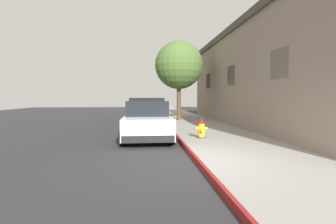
% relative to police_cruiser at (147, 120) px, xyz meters
% --- Properties ---
extents(ground_plane, '(31.38, 60.00, 0.20)m').
position_rel_police_cruiser_xyz_m(ground_plane, '(-3.02, 5.30, -0.84)').
color(ground_plane, '#2B2B2D').
extents(sidewalk_pavement, '(3.44, 60.00, 0.15)m').
position_rel_police_cruiser_xyz_m(sidewalk_pavement, '(2.98, 5.30, -0.67)').
color(sidewalk_pavement, gray).
rests_on(sidewalk_pavement, ground).
extents(curb_painted_edge, '(0.08, 60.00, 0.15)m').
position_rel_police_cruiser_xyz_m(curb_painted_edge, '(1.22, 5.30, -0.67)').
color(curb_painted_edge, maroon).
rests_on(curb_painted_edge, ground).
extents(storefront_building, '(6.48, 18.73, 5.66)m').
position_rel_police_cruiser_xyz_m(storefront_building, '(7.82, 3.24, 2.09)').
color(storefront_building, gray).
rests_on(storefront_building, ground).
extents(police_cruiser, '(1.94, 4.84, 1.68)m').
position_rel_police_cruiser_xyz_m(police_cruiser, '(0.00, 0.00, 0.00)').
color(police_cruiser, white).
rests_on(police_cruiser, ground).
extents(parked_car_silver_ahead, '(1.94, 4.84, 1.56)m').
position_rel_police_cruiser_xyz_m(parked_car_silver_ahead, '(-0.01, 10.47, -0.00)').
color(parked_car_silver_ahead, maroon).
rests_on(parked_car_silver_ahead, ground).
extents(parked_car_dark_far, '(1.94, 4.84, 1.56)m').
position_rel_police_cruiser_xyz_m(parked_car_dark_far, '(-0.08, 17.62, -0.00)').
color(parked_car_dark_far, navy).
rests_on(parked_car_dark_far, ground).
extents(fire_hydrant, '(0.44, 0.40, 0.76)m').
position_rel_police_cruiser_xyz_m(fire_hydrant, '(2.05, -1.27, -0.24)').
color(fire_hydrant, '#4C4C51').
rests_on(fire_hydrant, sidewalk_pavement).
extents(street_tree, '(3.25, 3.25, 5.36)m').
position_rel_police_cruiser_xyz_m(street_tree, '(2.27, 6.85, 3.13)').
color(street_tree, brown).
rests_on(street_tree, sidewalk_pavement).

